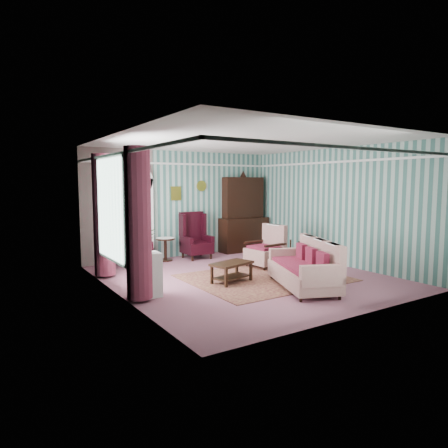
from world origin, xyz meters
TOP-DOWN VIEW (x-y plane):
  - floor at (0.00, 0.00)m, footprint 6.00×6.00m
  - room_shell at (-0.62, 0.18)m, footprint 5.53×6.02m
  - bookcase at (-1.35, 2.84)m, footprint 0.80×0.28m
  - dresser_hutch at (1.90, 2.72)m, footprint 1.50×0.56m
  - wingback_left at (-1.60, 2.45)m, footprint 0.76×0.80m
  - wingback_right at (0.15, 2.45)m, footprint 0.76×0.80m
  - seated_woman at (-1.60, 2.45)m, footprint 0.44×0.40m
  - round_side_table at (-0.70, 2.60)m, footprint 0.50×0.50m
  - nest_table at (2.47, 0.90)m, footprint 0.45×0.38m
  - plant_stand at (-2.40, -0.30)m, footprint 0.55×0.35m
  - rug at (0.30, -0.30)m, footprint 3.20×2.60m
  - sofa at (0.41, -1.35)m, footprint 1.72×2.18m
  - floral_armchair at (1.03, 0.60)m, footprint 0.81×0.91m
  - coffee_table at (-0.51, -0.25)m, footprint 0.97×0.69m
  - potted_plant_a at (-2.47, -0.44)m, footprint 0.46×0.42m
  - potted_plant_b at (-2.35, -0.19)m, footprint 0.29×0.24m
  - potted_plant_c at (-2.46, -0.25)m, footprint 0.29×0.29m

SIDE VIEW (x-z plane):
  - floor at x=0.00m, z-range 0.00..0.00m
  - rug at x=0.30m, z-range 0.00..0.01m
  - coffee_table at x=-0.51m, z-range 0.00..0.42m
  - nest_table at x=2.47m, z-range 0.00..0.54m
  - round_side_table at x=-0.70m, z-range 0.00..0.60m
  - plant_stand at x=-2.40m, z-range 0.00..0.80m
  - floral_armchair at x=1.03m, z-range 0.00..1.00m
  - sofa at x=0.41m, z-range 0.00..1.09m
  - seated_woman at x=-1.60m, z-range 0.00..1.18m
  - wingback_left at x=-1.60m, z-range 0.00..1.25m
  - wingback_right at x=0.15m, z-range 0.00..1.25m
  - potted_plant_c at x=-2.46m, z-range 0.80..1.22m
  - potted_plant_a at x=-2.47m, z-range 0.80..1.26m
  - potted_plant_b at x=-2.35m, z-range 0.80..1.29m
  - bookcase at x=-1.35m, z-range 0.00..2.24m
  - dresser_hutch at x=1.90m, z-range 0.00..2.36m
  - room_shell at x=-0.62m, z-range 0.55..3.46m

